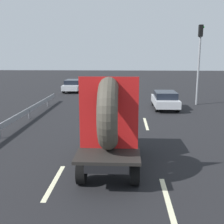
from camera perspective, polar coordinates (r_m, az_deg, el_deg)
The scene contains 10 objects.
ground_plane at distance 11.63m, azimuth -0.52°, elevation -8.96°, with size 120.00×120.00×0.00m, color black.
flatbed_truck at distance 10.65m, azimuth -0.16°, elevation -1.68°, with size 2.02×4.82×3.40m.
distant_sedan at distance 21.73m, azimuth 10.67°, elevation 2.51°, with size 1.72×4.02×1.31m.
traffic_light at distance 23.84m, azimuth 17.24°, elevation 11.13°, with size 0.42×0.36×6.31m.
guardrail at distance 16.89m, azimuth -18.83°, elevation -1.14°, with size 0.10×17.45×0.71m.
lane_dash_left_near at distance 9.66m, azimuth -11.58°, elevation -13.67°, with size 2.62×0.16×0.01m, color beige.
lane_dash_left_far at distance 17.07m, azimuth -5.04°, elevation -2.24°, with size 2.77×0.16×0.01m, color beige.
lane_dash_right_near at distance 8.66m, azimuth 11.09°, elevation -16.78°, with size 2.61×0.16×0.01m, color beige.
lane_dash_right_far at distance 16.99m, azimuth 6.86°, elevation -2.34°, with size 2.94×0.16×0.01m, color beige.
oncoming_car at distance 31.37m, azimuth -7.92°, elevation 5.37°, with size 1.71×4.00×1.30m.
Camera 1 is at (0.63, -10.86, 4.11)m, focal length 45.24 mm.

